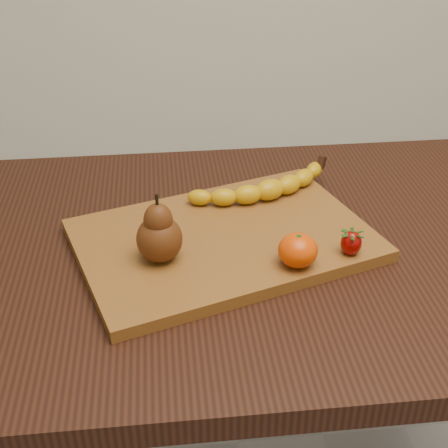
{
  "coord_description": "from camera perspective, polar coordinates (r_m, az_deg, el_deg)",
  "views": [
    {
      "loc": [
        -0.15,
        -0.83,
        1.31
      ],
      "look_at": [
        -0.06,
        -0.01,
        0.8
      ],
      "focal_mm": 50.0,
      "sensor_mm": 36.0,
      "label": 1
    }
  ],
  "objects": [
    {
      "name": "mandarin",
      "position": [
        0.91,
        6.77,
        -2.4
      ],
      "size": [
        0.07,
        0.07,
        0.05
      ],
      "primitive_type": "ellipsoid",
      "rotation": [
        0.0,
        0.0,
        0.32
      ],
      "color": "#D33E02",
      "rests_on": "cutting_board"
    },
    {
      "name": "table",
      "position": [
        1.06,
        3.31,
        -5.97
      ],
      "size": [
        1.0,
        0.7,
        0.76
      ],
      "color": "black",
      "rests_on": "ground"
    },
    {
      "name": "strawberry",
      "position": [
        0.95,
        11.56,
        -1.64
      ],
      "size": [
        0.04,
        0.04,
        0.04
      ],
      "primitive_type": null,
      "rotation": [
        0.0,
        0.0,
        0.28
      ],
      "color": "#880503",
      "rests_on": "cutting_board"
    },
    {
      "name": "pear",
      "position": [
        0.9,
        -5.99,
        -0.35
      ],
      "size": [
        0.07,
        0.07,
        0.11
      ],
      "primitive_type": null,
      "rotation": [
        0.0,
        0.0,
        0.02
      ],
      "color": "#4F260C",
      "rests_on": "cutting_board"
    },
    {
      "name": "banana",
      "position": [
        1.07,
        4.18,
        3.14
      ],
      "size": [
        0.24,
        0.14,
        0.04
      ],
      "primitive_type": null,
      "rotation": [
        0.0,
        0.0,
        0.35
      ],
      "color": "#CB9809",
      "rests_on": "cutting_board"
    },
    {
      "name": "cutting_board",
      "position": [
        0.99,
        0.0,
        -1.48
      ],
      "size": [
        0.52,
        0.42,
        0.02
      ],
      "primitive_type": "cube",
      "rotation": [
        0.0,
        0.0,
        0.31
      ],
      "color": "brown",
      "rests_on": "table"
    }
  ]
}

